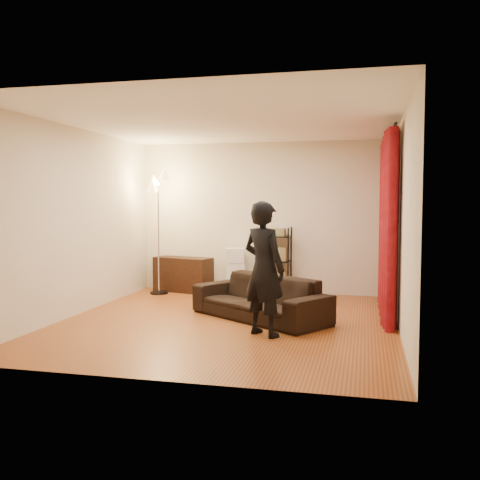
% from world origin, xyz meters
% --- Properties ---
extents(floor, '(5.00, 5.00, 0.00)m').
position_xyz_m(floor, '(0.00, 0.00, 0.00)').
color(floor, '#964F20').
rests_on(floor, ground).
extents(ceiling, '(5.00, 5.00, 0.00)m').
position_xyz_m(ceiling, '(0.00, 0.00, 2.70)').
color(ceiling, white).
rests_on(ceiling, ground).
extents(wall_back, '(5.00, 0.00, 5.00)m').
position_xyz_m(wall_back, '(0.00, 2.50, 1.35)').
color(wall_back, beige).
rests_on(wall_back, ground).
extents(wall_front, '(5.00, 0.00, 5.00)m').
position_xyz_m(wall_front, '(0.00, -2.50, 1.35)').
color(wall_front, beige).
rests_on(wall_front, ground).
extents(wall_left, '(0.00, 5.00, 5.00)m').
position_xyz_m(wall_left, '(-2.25, 0.00, 1.35)').
color(wall_left, beige).
rests_on(wall_left, ground).
extents(wall_right, '(0.00, 5.00, 5.00)m').
position_xyz_m(wall_right, '(2.25, 0.00, 1.35)').
color(wall_right, beige).
rests_on(wall_right, ground).
extents(curtain_rod, '(0.04, 2.65, 0.04)m').
position_xyz_m(curtain_rod, '(2.15, 1.12, 2.58)').
color(curtain_rod, black).
rests_on(curtain_rod, wall_right).
extents(curtain, '(0.22, 2.65, 2.55)m').
position_xyz_m(curtain, '(2.13, 1.12, 1.28)').
color(curtain, maroon).
rests_on(curtain, ground).
extents(sofa, '(2.15, 1.81, 0.60)m').
position_xyz_m(sofa, '(0.39, 0.27, 0.30)').
color(sofa, black).
rests_on(sofa, ground).
extents(person, '(0.72, 0.65, 1.64)m').
position_xyz_m(person, '(0.62, -0.63, 0.82)').
color(person, black).
rests_on(person, ground).
extents(media_cabinet, '(1.14, 0.65, 0.63)m').
position_xyz_m(media_cabinet, '(-1.42, 2.23, 0.31)').
color(media_cabinet, black).
rests_on(media_cabinet, ground).
extents(storage_boxes, '(0.39, 0.34, 0.81)m').
position_xyz_m(storage_boxes, '(-0.46, 2.31, 0.40)').
color(storage_boxes, silver).
rests_on(storage_boxes, ground).
extents(wire_shelf, '(0.64, 0.55, 1.19)m').
position_xyz_m(wire_shelf, '(0.26, 2.28, 0.60)').
color(wire_shelf, black).
rests_on(wire_shelf, ground).
extents(floor_lamp, '(0.48, 0.48, 2.13)m').
position_xyz_m(floor_lamp, '(-1.76, 1.89, 1.07)').
color(floor_lamp, silver).
rests_on(floor_lamp, ground).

